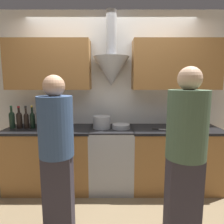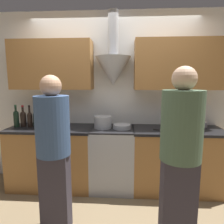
% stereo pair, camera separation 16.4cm
% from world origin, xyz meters
% --- Properties ---
extents(ground_plane, '(12.00, 12.00, 0.00)m').
position_xyz_m(ground_plane, '(0.00, 0.00, 0.00)').
color(ground_plane, '#847051').
extents(wall_back, '(8.40, 0.52, 2.60)m').
position_xyz_m(wall_back, '(0.01, 0.60, 1.47)').
color(wall_back, white).
rests_on(wall_back, ground_plane).
extents(counter_left, '(1.22, 0.62, 0.90)m').
position_xyz_m(counter_left, '(-0.90, 0.33, 0.45)').
color(counter_left, '#9E6B38').
rests_on(counter_left, ground_plane).
extents(counter_right, '(1.27, 0.62, 0.90)m').
position_xyz_m(counter_right, '(0.93, 0.33, 0.45)').
color(counter_right, '#9E6B38').
rests_on(counter_right, ground_plane).
extents(stove_range, '(0.61, 0.60, 0.90)m').
position_xyz_m(stove_range, '(0.00, 0.33, 0.46)').
color(stove_range, '#A8AAAF').
rests_on(stove_range, ground_plane).
extents(wine_bottle_0, '(0.08, 0.08, 0.32)m').
position_xyz_m(wine_bottle_0, '(-1.42, 0.32, 1.04)').
color(wine_bottle_0, black).
rests_on(wine_bottle_0, counter_left).
extents(wine_bottle_1, '(0.08, 0.08, 0.32)m').
position_xyz_m(wine_bottle_1, '(-1.32, 0.33, 1.03)').
color(wine_bottle_1, black).
rests_on(wine_bottle_1, counter_left).
extents(wine_bottle_2, '(0.07, 0.07, 0.32)m').
position_xyz_m(wine_bottle_2, '(-1.21, 0.32, 1.03)').
color(wine_bottle_2, black).
rests_on(wine_bottle_2, counter_left).
extents(wine_bottle_3, '(0.07, 0.07, 0.33)m').
position_xyz_m(wine_bottle_3, '(-1.13, 0.32, 1.03)').
color(wine_bottle_3, black).
rests_on(wine_bottle_3, counter_left).
extents(wine_bottle_4, '(0.08, 0.08, 0.36)m').
position_xyz_m(wine_bottle_4, '(-1.03, 0.32, 1.05)').
color(wine_bottle_4, black).
rests_on(wine_bottle_4, counter_left).
extents(stock_pot, '(0.25, 0.25, 0.17)m').
position_xyz_m(stock_pot, '(-0.14, 0.33, 0.99)').
color(stock_pot, '#A8AAAF').
rests_on(stock_pot, stove_range).
extents(mixing_bowl, '(0.25, 0.25, 0.06)m').
position_xyz_m(mixing_bowl, '(0.14, 0.30, 0.93)').
color(mixing_bowl, '#A8AAAF').
rests_on(mixing_bowl, stove_range).
extents(orange_fruit, '(0.08, 0.08, 0.08)m').
position_xyz_m(orange_fruit, '(0.92, 0.40, 0.94)').
color(orange_fruit, orange).
rests_on(orange_fruit, counter_right).
extents(saucepan, '(0.18, 0.18, 0.08)m').
position_xyz_m(saucepan, '(1.30, 0.50, 0.94)').
color(saucepan, '#A8AAAF').
rests_on(saucepan, counter_right).
extents(chefs_knife, '(0.24, 0.08, 0.01)m').
position_xyz_m(chefs_knife, '(0.69, 0.24, 0.91)').
color(chefs_knife, silver).
rests_on(chefs_knife, counter_right).
extents(person_foreground_left, '(0.34, 0.34, 1.63)m').
position_xyz_m(person_foreground_left, '(-0.54, -0.57, 0.90)').
color(person_foreground_left, '#38333D').
rests_on(person_foreground_left, ground_plane).
extents(person_foreground_right, '(0.34, 0.34, 1.69)m').
position_xyz_m(person_foreground_right, '(0.65, -0.81, 0.94)').
color(person_foreground_right, '#38333D').
rests_on(person_foreground_right, ground_plane).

